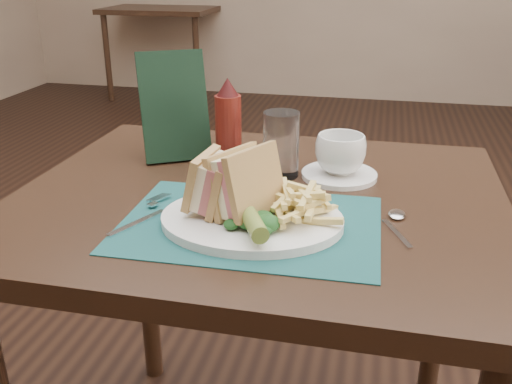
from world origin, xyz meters
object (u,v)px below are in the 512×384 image
plate (252,220)px  saucer (339,175)px  coffee_cup (340,154)px  ketchup_bottle (228,123)px  sandwich_half_a (201,181)px  drinking_glass (281,144)px  table_bg_left (165,52)px  placemat (250,224)px  sandwich_half_b (236,178)px  check_presenter (174,106)px  table_main (259,356)px

plate → saucer: (0.12, 0.25, -0.00)m
coffee_cup → ketchup_bottle: 0.24m
sandwich_half_a → drinking_glass: (0.09, 0.23, -0.00)m
plate → drinking_glass: 0.24m
table_bg_left → placemat: bearing=-66.7°
sandwich_half_b → saucer: size_ratio=0.78×
plate → check_presenter: (-0.24, 0.30, 0.10)m
table_main → coffee_cup: (0.14, 0.11, 0.42)m
placemat → drinking_glass: (0.01, 0.23, 0.06)m
sandwich_half_b → ketchup_bottle: ketchup_bottle is taller
table_bg_left → coffee_cup: coffee_cup is taller
table_main → table_bg_left: same height
placemat → check_presenter: size_ratio=1.82×
saucer → check_presenter: bearing=172.5°
sandwich_half_b → drinking_glass: 0.23m
drinking_glass → ketchup_bottle: size_ratio=0.70×
sandwich_half_a → ketchup_bottle: (-0.02, 0.26, 0.03)m
sandwich_half_a → saucer: 0.32m
table_main → drinking_glass: drinking_glass is taller
sandwich_half_a → saucer: sandwich_half_a is taller
drinking_glass → saucer: bearing=7.2°
coffee_cup → sandwich_half_b: bearing=-122.3°
coffee_cup → check_presenter: 0.37m
saucer → ketchup_bottle: 0.25m
table_bg_left → sandwich_half_b: 4.26m
plate → sandwich_half_b: (-0.03, 0.01, 0.07)m
plate → coffee_cup: (0.12, 0.25, 0.04)m
table_main → drinking_glass: bearing=77.7°
table_bg_left → table_main: bearing=-66.2°
coffee_cup → ketchup_bottle: (-0.23, 0.02, 0.04)m
sandwich_half_b → check_presenter: size_ratio=0.50×
sandwich_half_a → drinking_glass: 0.24m
sandwich_half_b → coffee_cup: bearing=85.2°
table_main → check_presenter: size_ratio=3.86×
placemat → saucer: size_ratio=2.82×
table_bg_left → ketchup_bottle: ketchup_bottle is taller
plate → coffee_cup: size_ratio=3.02×
check_presenter → drinking_glass: bearing=-43.9°
table_bg_left → drinking_glass: (1.69, -3.68, 0.44)m
placemat → ketchup_bottle: bearing=112.2°
table_main → coffee_cup: coffee_cup is taller
table_bg_left → coffee_cup: (1.81, -3.67, 0.42)m
drinking_glass → sandwich_half_a: bearing=-112.2°
table_main → drinking_glass: 0.45m
plate → ketchup_bottle: ketchup_bottle is taller
sandwich_half_a → table_bg_left: bearing=117.6°
drinking_glass → check_presenter: 0.26m
table_main → ketchup_bottle: 0.50m
coffee_cup → drinking_glass: drinking_glass is taller
ketchup_bottle → sandwich_half_b: bearing=-72.1°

